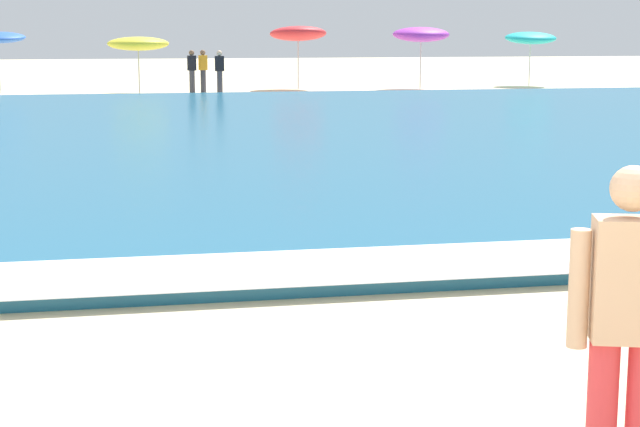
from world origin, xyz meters
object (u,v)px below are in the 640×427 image
object	(u,v)px
beach_umbrella_3	(298,34)
beach_umbrella_5	(531,38)
beachgoer_near_row_left	(220,71)
beach_umbrella_4	(421,34)
beachgoer_near_row_mid	(203,70)
beachgoer_near_row_right	(192,70)
beach_umbrella_2	(138,44)

from	to	relation	value
beach_umbrella_3	beach_umbrella_5	distance (m)	9.88
beachgoer_near_row_left	beach_umbrella_5	bearing A→B (deg)	14.38
beach_umbrella_4	beachgoer_near_row_left	distance (m)	8.52
beach_umbrella_4	beach_umbrella_3	bearing A→B (deg)	172.49
beach_umbrella_4	beachgoer_near_row_mid	bearing A→B (deg)	-173.32
beach_umbrella_5	beachgoer_near_row_right	xyz separation A→B (m)	(-14.15, -2.58, -1.11)
beachgoer_near_row_left	beachgoer_near_row_right	world-z (taller)	same
beachgoer_near_row_right	beach_umbrella_2	bearing A→B (deg)	161.51
beach_umbrella_2	beachgoer_near_row_right	size ratio (longest dim) A/B	1.42
beach_umbrella_4	beachgoer_near_row_left	bearing A→B (deg)	-165.16
beachgoer_near_row_right	beachgoer_near_row_mid	bearing A→B (deg)	37.53
beach_umbrella_3	beachgoer_near_row_right	xyz separation A→B (m)	(-4.29, -1.97, -1.31)
beachgoer_near_row_left	beach_umbrella_3	bearing A→B (deg)	39.62
beach_umbrella_2	beach_umbrella_3	bearing A→B (deg)	12.27
beachgoer_near_row_mid	beachgoer_near_row_left	bearing A→B (deg)	-66.81
beach_umbrella_3	beach_umbrella_2	bearing A→B (deg)	-167.73
beach_umbrella_2	beach_umbrella_3	world-z (taller)	beach_umbrella_3
beach_umbrella_3	beachgoer_near_row_left	xyz separation A→B (m)	(-3.37, -2.79, -1.31)
beach_umbrella_3	beachgoer_near_row_right	distance (m)	4.90
beach_umbrella_2	beach_umbrella_4	size ratio (longest dim) A/B	0.92
beachgoer_near_row_left	beachgoer_near_row_mid	bearing A→B (deg)	113.19
beach_umbrella_3	beachgoer_near_row_left	distance (m)	4.56
beachgoer_near_row_right	beach_umbrella_5	bearing A→B (deg)	10.33
beach_umbrella_2	beachgoer_near_row_left	world-z (taller)	beach_umbrella_2
beach_umbrella_5	beachgoer_near_row_mid	size ratio (longest dim) A/B	1.44
beach_umbrella_3	beach_umbrella_4	xyz separation A→B (m)	(4.78, -0.63, -0.04)
beach_umbrella_5	beachgoer_near_row_mid	xyz separation A→B (m)	(-13.71, -2.24, -1.11)
beach_umbrella_2	beachgoer_near_row_right	bearing A→B (deg)	-18.49
beachgoer_near_row_mid	beach_umbrella_2	bearing A→B (deg)	172.73
beach_umbrella_2	beachgoer_near_row_left	xyz separation A→B (m)	(2.81, -1.44, -0.96)
beach_umbrella_4	beach_umbrella_5	size ratio (longest dim) A/B	1.08
beach_umbrella_4	beachgoer_near_row_mid	size ratio (longest dim) A/B	1.54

